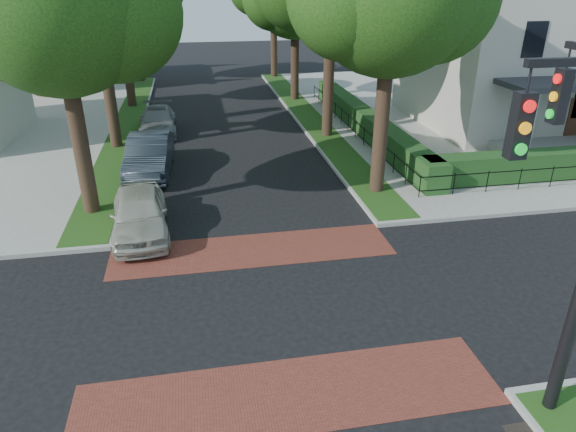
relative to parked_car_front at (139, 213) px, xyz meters
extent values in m
plane|color=black|center=(3.60, -5.10, -0.77)|extent=(120.00, 120.00, 0.00)
cube|color=gray|center=(23.10, 13.90, -0.69)|extent=(30.00, 30.00, 0.15)
cube|color=maroon|center=(3.60, -1.90, -0.76)|extent=(9.00, 2.20, 0.01)
cube|color=maroon|center=(3.60, -8.30, -0.76)|extent=(9.00, 2.20, 0.01)
cube|color=black|center=(7.90, -10.10, -0.76)|extent=(0.65, 0.45, 0.01)
cube|color=#234012|center=(9.00, 14.00, -0.61)|extent=(1.60, 29.80, 0.02)
cube|color=#234012|center=(-1.80, 14.00, -0.61)|extent=(1.60, 29.80, 0.02)
cylinder|color=black|center=(9.10, 1.90, 3.06)|extent=(0.56, 0.56, 7.35)
cylinder|color=black|center=(9.10, 9.90, 3.23)|extent=(0.56, 0.56, 7.70)
cylinder|color=black|center=(9.10, 18.90, 2.71)|extent=(0.56, 0.56, 6.65)
cylinder|color=black|center=(9.10, 27.90, 2.88)|extent=(0.56, 0.56, 7.00)
cylinder|color=black|center=(-1.90, 1.90, 2.88)|extent=(0.56, 0.56, 7.00)
sphere|color=#143B10|center=(-1.90, 1.90, 6.58)|extent=(6.00, 6.00, 6.00)
sphere|color=#143B10|center=(-0.25, 2.20, 6.18)|extent=(4.50, 4.50, 4.50)
sphere|color=#143B10|center=(-3.40, 1.70, 6.28)|extent=(4.20, 4.20, 4.20)
cylinder|color=black|center=(-1.90, 9.90, 3.41)|extent=(0.56, 0.56, 8.05)
cylinder|color=black|center=(-1.90, 18.90, 2.81)|extent=(0.56, 0.56, 6.86)
cylinder|color=black|center=(-1.90, 27.90, 2.95)|extent=(0.56, 0.56, 7.14)
cube|color=#17441C|center=(11.30, 9.90, -0.02)|extent=(1.00, 18.00, 1.20)
cube|color=beige|center=(21.10, 10.90, 3.38)|extent=(12.00, 10.00, 8.00)
cylinder|color=white|center=(16.90, 3.75, 1.23)|extent=(0.24, 0.24, 3.00)
cube|color=black|center=(6.80, -9.70, 5.28)|extent=(0.28, 0.22, 1.00)
cylinder|color=red|center=(6.80, -9.83, 5.60)|extent=(0.18, 0.05, 0.18)
cylinder|color=orange|center=(6.80, -9.83, 5.28)|extent=(0.18, 0.05, 0.18)
cylinder|color=#0CB226|center=(6.80, -9.83, 4.96)|extent=(0.18, 0.05, 0.18)
cube|color=black|center=(8.70, -8.00, 5.28)|extent=(0.22, 0.28, 1.00)
cylinder|color=red|center=(8.57, -8.00, 5.60)|extent=(0.05, 0.18, 0.18)
cylinder|color=orange|center=(8.57, -8.00, 5.28)|extent=(0.05, 0.18, 0.18)
cylinder|color=#0CB226|center=(8.57, -8.00, 4.96)|extent=(0.05, 0.18, 0.18)
imported|color=#B7B5A4|center=(0.00, 0.00, 0.00)|extent=(2.18, 4.65, 1.54)
imported|color=#222A33|center=(0.00, 5.99, 0.07)|extent=(2.03, 5.17, 1.68)
imported|color=slate|center=(0.08, 12.46, -0.08)|extent=(2.07, 4.83, 1.39)
camera|label=1|loc=(2.07, -16.36, 7.31)|focal=32.00mm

